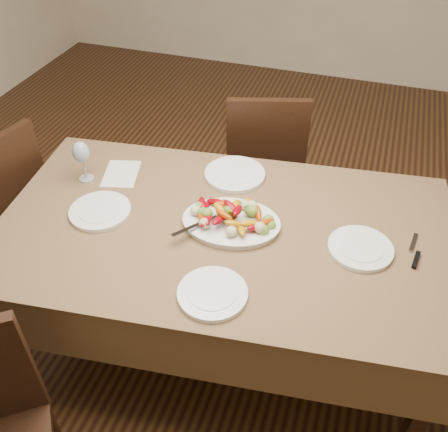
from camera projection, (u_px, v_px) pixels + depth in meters
floor at (197, 298)px, 2.71m from camera, size 6.00×6.00×0.00m
dining_table at (224, 290)px, 2.25m from camera, size 1.95×1.25×0.76m
chair_far at (263, 159)px, 2.88m from camera, size 0.52×0.52×0.95m
serving_platter at (231, 224)px, 2.00m from camera, size 0.41×0.33×0.02m
roasted_vegetables at (231, 213)px, 1.97m from camera, size 0.34×0.25×0.09m
serving_spoon at (213, 221)px, 1.96m from camera, size 0.27×0.20×0.03m
plate_left at (100, 211)px, 2.07m from camera, size 0.25×0.25×0.02m
plate_right at (360, 248)px, 1.90m from camera, size 0.25×0.25×0.02m
plate_far at (235, 174)px, 2.27m from camera, size 0.28×0.28×0.02m
plate_near at (213, 294)px, 1.73m from camera, size 0.25×0.25×0.02m
wine_glass at (83, 160)px, 2.19m from camera, size 0.08×0.08×0.20m
menu_card at (121, 174)px, 2.28m from camera, size 0.20×0.24×0.00m
table_knife at (415, 252)px, 1.89m from camera, size 0.05×0.20×0.01m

